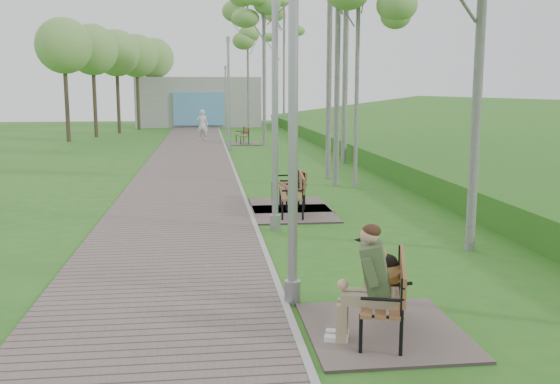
{
  "coord_description": "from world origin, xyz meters",
  "views": [
    {
      "loc": [
        -1.08,
        -1.79,
        3.01
      ],
      "look_at": [
        0.25,
        9.22,
        1.18
      ],
      "focal_mm": 40.0,
      "sensor_mm": 36.0,
      "label": 1
    }
  ],
  "objects": [
    {
      "name": "building_north",
      "position": [
        -1.5,
        50.97,
        1.99
      ],
      "size": [
        10.0,
        5.2,
        4.0
      ],
      "color": "#9E9E99",
      "rests_on": "ground"
    },
    {
      "name": "birch_distant_a",
      "position": [
        1.72,
        38.15,
        7.44
      ],
      "size": [
        2.44,
        2.44,
        9.47
      ],
      "color": "silver",
      "rests_on": "ground"
    },
    {
      "name": "lamp_post_second",
      "position": [
        0.4,
        11.3,
        2.73
      ],
      "size": [
        0.23,
        0.23,
        5.84
      ],
      "color": "#95989D",
      "rests_on": "ground"
    },
    {
      "name": "walkway",
      "position": [
        -1.75,
        21.5,
        0.02
      ],
      "size": [
        3.5,
        67.0,
        0.04
      ],
      "primitive_type": "cube",
      "color": "#6A5C56",
      "rests_on": "ground"
    },
    {
      "name": "pedestrian_near",
      "position": [
        -1.2,
        35.73,
        0.92
      ],
      "size": [
        0.72,
        0.51,
        1.85
      ],
      "primitive_type": "imported",
      "rotation": [
        0.0,
        0.0,
        3.03
      ],
      "color": "silver",
      "rests_on": "ground"
    },
    {
      "name": "bench_third",
      "position": [
        1.05,
        14.08,
        0.23
      ],
      "size": [
        1.98,
        2.2,
        1.22
      ],
      "color": "#6A5C56",
      "rests_on": "ground"
    },
    {
      "name": "bench_second",
      "position": [
        0.97,
        12.92,
        0.23
      ],
      "size": [
        2.03,
        2.25,
        1.25
      ],
      "color": "#6A5C56",
      "rests_on": "ground"
    },
    {
      "name": "bench_main",
      "position": [
        1.01,
        5.38,
        0.48
      ],
      "size": [
        1.93,
        2.15,
        1.69
      ],
      "color": "#6A5C56",
      "rests_on": "ground"
    },
    {
      "name": "kerb",
      "position": [
        0.0,
        21.5,
        0.03
      ],
      "size": [
        0.1,
        67.0,
        0.05
      ],
      "primitive_type": "cube",
      "color": "#999993",
      "rests_on": "ground"
    },
    {
      "name": "birch_far_b",
      "position": [
        2.14,
        31.85,
        6.69
      ],
      "size": [
        2.38,
        2.38,
        8.52
      ],
      "color": "silver",
      "rests_on": "ground"
    },
    {
      "name": "birch_distant_b",
      "position": [
        5.51,
        49.95,
        8.36
      ],
      "size": [
        2.83,
        2.83,
        10.65
      ],
      "color": "silver",
      "rests_on": "ground"
    },
    {
      "name": "bench_far",
      "position": [
        1.01,
        32.97,
        0.22
      ],
      "size": [
        1.9,
        2.11,
        1.17
      ],
      "color": "#6A5C56",
      "rests_on": "ground"
    },
    {
      "name": "embankment",
      "position": [
        12.0,
        20.0,
        0.0
      ],
      "size": [
        14.0,
        70.0,
        1.6
      ],
      "primitive_type": "cube",
      "color": "#427824",
      "rests_on": "ground"
    },
    {
      "name": "lamp_post_third",
      "position": [
        0.15,
        29.54,
        2.6
      ],
      "size": [
        0.22,
        0.22,
        5.57
      ],
      "color": "#95989D",
      "rests_on": "ground"
    },
    {
      "name": "lamp_post_far",
      "position": [
        0.38,
        40.66,
        2.13
      ],
      "size": [
        0.18,
        0.18,
        4.57
      ],
      "color": "#95989D",
      "rests_on": "ground"
    },
    {
      "name": "lamp_post_near",
      "position": [
        0.12,
        6.6,
        2.76
      ],
      "size": [
        0.23,
        0.23,
        5.91
      ],
      "color": "#95989D",
      "rests_on": "ground"
    }
  ]
}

